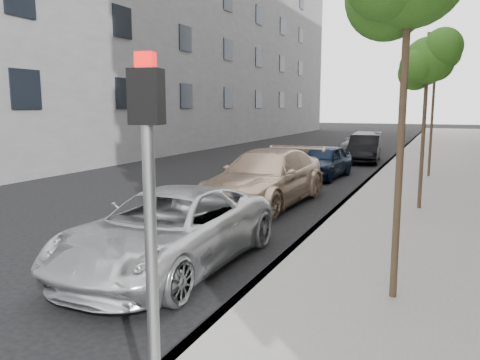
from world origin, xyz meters
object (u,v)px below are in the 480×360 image
Objects in this scene: tree_mid at (429,61)px; minivan at (170,229)px; sedan_black at (364,149)px; tree_far at (436,63)px; sedan_rear at (362,143)px; suv at (266,177)px; signal_pole at (150,204)px; sedan_blue at (323,161)px.

minivan is at bearing -121.11° from tree_mid.
tree_far is at bearing -61.28° from sedan_black.
suv is at bearing -87.13° from sedan_rear.
sedan_black is (0.89, 12.02, -0.10)m from suv.
signal_pole is 0.69× the size of sedan_rear.
sedan_black is at bearing 89.24° from suv.
sedan_rear is at bearing 96.61° from sedan_blue.
tree_mid is 1.50× the size of signal_pole.
tree_far reaches higher than sedan_blue.
sedan_blue is at bearing 90.77° from suv.
minivan is 11.61m from sedan_blue.
minivan is 22.77m from sedan_rear.
suv is at bearing -120.86° from tree_far.
tree_far reaches higher than suv.
sedan_blue is at bearing -85.65° from sedan_rear.
minivan is (-2.29, 3.85, -1.39)m from signal_pole.
tree_mid is at bearing -48.01° from sedan_blue.
sedan_blue is 0.87× the size of sedan_rear.
minivan is at bearing 108.27° from signal_pole.
signal_pole is at bearing -95.30° from tree_far.
sedan_rear is at bearing 91.78° from minivan.
tree_mid is 8.15m from minivan.
tree_far is 7.06m from sedan_black.
tree_far is at bearing 72.18° from signal_pole.
tree_far is at bearing 22.79° from sedan_blue.
tree_mid reaches higher than signal_pole.
tree_mid reaches higher than sedan_rear.
sedan_blue is at bearing -162.20° from tree_far.
suv is at bearing 92.93° from signal_pole.
tree_far is 1.34× the size of sedan_blue.
suv is (-0.38, 5.81, 0.11)m from minivan.
tree_far is 13.96m from minivan.
minivan is at bearing -106.63° from tree_far.
sedan_black reaches higher than sedan_rear.
tree_far is 16.96m from signal_pole.
sedan_black is (0.52, 17.83, 0.01)m from minivan.
signal_pole is 4.69m from minivan.
tree_far reaches higher than tree_mid.
tree_mid is at bearing 11.11° from suv.
sedan_blue is 6.25m from sedan_black.
sedan_blue is (-2.39, 15.46, -1.42)m from signal_pole.
tree_far is at bearing -63.98° from sedan_rear.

